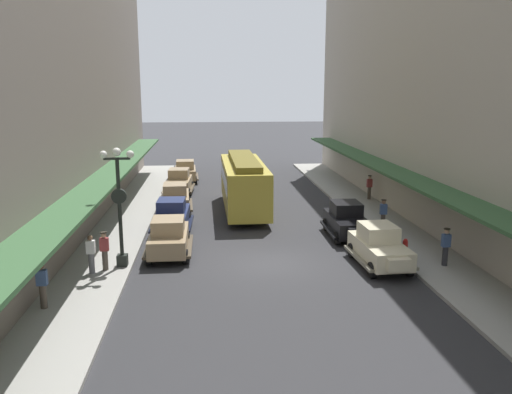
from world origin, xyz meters
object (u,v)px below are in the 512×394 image
(fire_hydrant, at_px, (405,247))
(pedestrian_5, at_px, (91,254))
(lamp_post_with_clock, at_px, (119,202))
(streetcar, at_px, (244,182))
(parked_car_4, at_px, (175,197))
(parked_car_3, at_px, (179,181))
(pedestrian_0, at_px, (369,187))
(parked_car_0, at_px, (379,246))
(pedestrian_2, at_px, (446,246))
(pedestrian_4, at_px, (105,250))
(pedestrian_3, at_px, (383,214))
(parked_car_5, at_px, (185,171))
(parked_car_6, at_px, (347,220))
(parked_car_2, at_px, (169,236))
(parked_car_1, at_px, (172,215))
(pedestrian_1, at_px, (42,285))

(fire_hydrant, xyz_separation_m, pedestrian_5, (-13.88, -1.04, 0.43))
(lamp_post_with_clock, bearing_deg, streetcar, 60.01)
(parked_car_4, height_order, streetcar, streetcar)
(parked_car_3, bearing_deg, pedestrian_0, -16.39)
(parked_car_3, relative_size, pedestrian_5, 2.63)
(parked_car_0, distance_m, parked_car_3, 19.72)
(streetcar, xyz_separation_m, pedestrian_2, (7.98, -11.63, -0.89))
(parked_car_3, bearing_deg, pedestrian_4, -97.41)
(lamp_post_with_clock, bearing_deg, fire_hydrant, 1.04)
(pedestrian_3, xyz_separation_m, pedestrian_4, (-13.88, -5.30, 0.00))
(parked_car_5, height_order, parked_car_6, same)
(streetcar, bearing_deg, parked_car_4, 176.42)
(parked_car_2, relative_size, fire_hydrant, 5.20)
(parked_car_3, xyz_separation_m, fire_hydrant, (11.17, -16.34, -0.38))
(pedestrian_5, bearing_deg, lamp_post_with_clock, 35.63)
(parked_car_0, relative_size, parked_car_6, 1.01)
(parked_car_5, bearing_deg, parked_car_0, -67.12)
(streetcar, xyz_separation_m, lamp_post_with_clock, (-6.01, -10.41, 1.08))
(parked_car_2, height_order, parked_car_3, same)
(parked_car_3, relative_size, streetcar, 0.45)
(parked_car_1, relative_size, pedestrian_1, 2.58)
(parked_car_1, xyz_separation_m, parked_car_2, (0.13, -4.25, 0.00))
(parked_car_0, distance_m, pedestrian_5, 12.37)
(parked_car_3, height_order, parked_car_4, same)
(parked_car_2, distance_m, parked_car_5, 19.90)
(parked_car_4, relative_size, streetcar, 0.45)
(streetcar, bearing_deg, pedestrian_5, -122.47)
(parked_car_3, distance_m, pedestrian_3, 16.55)
(parked_car_1, xyz_separation_m, pedestrian_3, (11.48, -1.16, 0.07))
(parked_car_1, distance_m, fire_hydrant, 12.42)
(fire_hydrant, bearing_deg, pedestrian_5, -175.71)
(parked_car_0, relative_size, parked_car_4, 1.00)
(parked_car_2, height_order, pedestrian_3, parked_car_2)
(pedestrian_1, xyz_separation_m, pedestrian_3, (15.29, 9.13, 0.00))
(parked_car_1, height_order, parked_car_3, same)
(parked_car_3, height_order, pedestrian_2, parked_car_3)
(lamp_post_with_clock, bearing_deg, parked_car_0, -3.16)
(parked_car_0, xyz_separation_m, parked_car_3, (-9.66, 17.19, 0.00))
(parked_car_6, bearing_deg, parked_car_4, 144.74)
(parked_car_0, relative_size, parked_car_2, 1.01)
(parked_car_6, distance_m, pedestrian_4, 12.51)
(parked_car_0, height_order, pedestrian_5, parked_car_0)
(parked_car_2, relative_size, pedestrian_4, 2.55)
(parked_car_0, distance_m, parked_car_5, 24.16)
(streetcar, height_order, pedestrian_0, streetcar)
(pedestrian_0, bearing_deg, pedestrian_4, -139.81)
(parked_car_6, bearing_deg, parked_car_1, 168.23)
(lamp_post_with_clock, distance_m, fire_hydrant, 12.98)
(parked_car_1, bearing_deg, parked_car_4, 91.20)
(parked_car_1, relative_size, pedestrian_3, 2.58)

